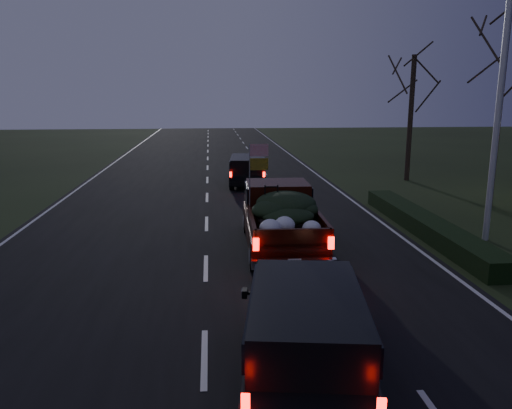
{
  "coord_description": "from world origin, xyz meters",
  "views": [
    {
      "loc": [
        0.18,
        -13.58,
        4.86
      ],
      "look_at": [
        1.67,
        2.43,
        1.3
      ],
      "focal_mm": 35.0,
      "sensor_mm": 36.0,
      "label": 1
    }
  ],
  "objects_px": {
    "pickup_truck": "(281,214)",
    "rear_suv": "(306,326)",
    "lead_suv": "(248,168)",
    "light_pole": "(502,74)"
  },
  "relations": [
    {
      "from": "pickup_truck",
      "to": "lead_suv",
      "type": "height_order",
      "value": "pickup_truck"
    },
    {
      "from": "light_pole",
      "to": "rear_suv",
      "type": "xyz_separation_m",
      "value": [
        -7.75,
        -7.86,
        -4.48
      ]
    },
    {
      "from": "light_pole",
      "to": "pickup_truck",
      "type": "bearing_deg",
      "value": -178.04
    },
    {
      "from": "pickup_truck",
      "to": "rear_suv",
      "type": "xyz_separation_m",
      "value": [
        -0.65,
        -7.61,
        -0.12
      ]
    },
    {
      "from": "rear_suv",
      "to": "pickup_truck",
      "type": "bearing_deg",
      "value": 93.64
    },
    {
      "from": "pickup_truck",
      "to": "rear_suv",
      "type": "distance_m",
      "value": 7.64
    },
    {
      "from": "light_pole",
      "to": "lead_suv",
      "type": "relative_size",
      "value": 1.99
    },
    {
      "from": "light_pole",
      "to": "pickup_truck",
      "type": "relative_size",
      "value": 1.59
    },
    {
      "from": "lead_suv",
      "to": "rear_suv",
      "type": "bearing_deg",
      "value": -86.64
    },
    {
      "from": "pickup_truck",
      "to": "lead_suv",
      "type": "xyz_separation_m",
      "value": [
        -0.2,
        11.41,
        -0.15
      ]
    }
  ]
}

